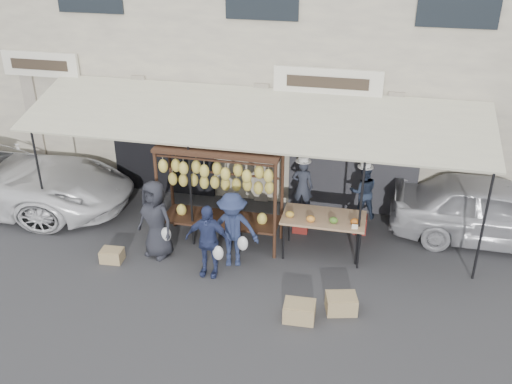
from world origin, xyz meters
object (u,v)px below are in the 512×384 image
at_px(crate_near_a, 299,311).
at_px(crate_far, 112,255).
at_px(vendor_left, 302,187).
at_px(customer_left, 156,219).
at_px(vendor_right, 363,192).
at_px(produce_table, 323,219).
at_px(crate_near_b, 341,303).
at_px(sedan, 492,210).
at_px(customer_mid, 208,241).
at_px(banana_rack, 219,177).
at_px(customer_right, 233,230).

distance_m(crate_near_a, crate_far, 4.19).
height_order(vendor_left, customer_left, vendor_left).
relative_size(vendor_right, crate_far, 2.81).
xyz_separation_m(produce_table, crate_near_a, (-0.14, -2.18, -0.70)).
xyz_separation_m(customer_left, crate_near_a, (3.23, -1.43, -0.68)).
bearing_deg(crate_near_b, sedan, 47.70).
relative_size(vendor_right, customer_mid, 0.81).
bearing_deg(banana_rack, customer_right, -57.86).
xyz_separation_m(customer_right, crate_near_a, (1.60, -1.43, -0.64)).
distance_m(vendor_left, crate_near_b, 3.06).
relative_size(customer_left, crate_near_a, 3.07).
bearing_deg(crate_near_a, produce_table, 86.40).
height_order(crate_near_b, sedan, sedan).
relative_size(vendor_right, crate_near_a, 2.26).
distance_m(customer_left, crate_near_a, 3.60).
height_order(banana_rack, customer_mid, banana_rack).
bearing_deg(vendor_left, crate_near_b, 114.51).
bearing_deg(customer_left, vendor_right, 43.71).
xyz_separation_m(customer_mid, crate_near_a, (1.98, -0.99, -0.60)).
relative_size(customer_right, crate_far, 3.64).
distance_m(customer_mid, crate_far, 2.18).
bearing_deg(crate_near_b, vendor_left, 113.27).
relative_size(banana_rack, crate_near_b, 4.76).
relative_size(vendor_left, customer_right, 0.79).
height_order(banana_rack, crate_far, banana_rack).
bearing_deg(produce_table, vendor_left, 123.22).
bearing_deg(banana_rack, vendor_left, 28.58).
relative_size(banana_rack, vendor_right, 2.08).
bearing_deg(banana_rack, vendor_right, 20.63).
xyz_separation_m(customer_mid, crate_near_b, (2.69, -0.60, -0.61)).
bearing_deg(customer_mid, customer_right, 48.30).
bearing_deg(banana_rack, sedan, 14.01).
relative_size(produce_table, crate_far, 3.82).
distance_m(customer_right, sedan, 5.66).
bearing_deg(customer_mid, banana_rack, 93.40).
distance_m(customer_mid, sedan, 6.19).
relative_size(banana_rack, customer_right, 1.61).
xyz_separation_m(vendor_right, crate_near_b, (-0.16, -2.89, -0.87)).
bearing_deg(customer_left, crate_near_b, 4.54).
bearing_deg(vendor_left, customer_mid, 54.58).
bearing_deg(crate_near_b, customer_mid, 167.36).
xyz_separation_m(banana_rack, crate_near_a, (2.07, -2.18, -1.41)).
bearing_deg(vendor_left, produce_table, 124.46).
relative_size(vendor_right, crate_near_b, 2.29).
bearing_deg(crate_near_b, banana_rack, 147.16).
relative_size(customer_left, customer_mid, 1.10).
height_order(vendor_left, customer_mid, vendor_left).
height_order(crate_near_a, sedan, sedan).
relative_size(customer_right, sedan, 0.38).
distance_m(customer_left, crate_far, 1.20).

